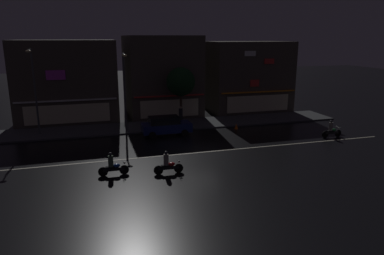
{
  "coord_description": "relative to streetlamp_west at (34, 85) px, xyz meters",
  "views": [
    {
      "loc": [
        -7.81,
        -24.33,
        8.41
      ],
      "look_at": [
        -0.42,
        1.26,
        1.65
      ],
      "focal_mm": 33.4,
      "sensor_mm": 36.0,
      "label": 1
    }
  ],
  "objects": [
    {
      "name": "parked_car_near_kerb",
      "position": [
        10.73,
        -2.84,
        -3.6
      ],
      "size": [
        4.3,
        1.98,
        1.67
      ],
      "color": "navy",
      "rests_on": "ground"
    },
    {
      "name": "motorcycle_opposite_lane",
      "position": [
        8.91,
        -11.94,
        -3.83
      ],
      "size": [
        1.9,
        0.6,
        1.52
      ],
      "rotation": [
        0.0,
        0.0,
        3.12
      ],
      "color": "black",
      "rests_on": "ground"
    },
    {
      "name": "pedestrian_on_sidewalk",
      "position": [
        12.81,
        -0.03,
        -3.49
      ],
      "size": [
        0.38,
        0.38,
        1.81
      ],
      "rotation": [
        0.0,
        0.0,
        4.77
      ],
      "color": "#232328",
      "rests_on": "sidewalk_far"
    },
    {
      "name": "street_tree",
      "position": [
        13.12,
        1.11,
        -0.31
      ],
      "size": [
        2.82,
        2.82,
        5.44
      ],
      "color": "#473323",
      "rests_on": "sidewalk_far"
    },
    {
      "name": "motorcycle_following",
      "position": [
        5.55,
        -11.25,
        -3.83
      ],
      "size": [
        1.9,
        0.6,
        1.52
      ],
      "rotation": [
        0.0,
        0.0,
        3.07
      ],
      "color": "black",
      "rests_on": "ground"
    },
    {
      "name": "storefront_left_block",
      "position": [
        2.34,
        5.87,
        -0.39
      ],
      "size": [
        9.76,
        6.84,
        8.15
      ],
      "color": "#4C443A",
      "rests_on": "ground"
    },
    {
      "name": "streetlamp_mid",
      "position": [
        7.57,
        -0.04,
        -0.23
      ],
      "size": [
        0.44,
        1.64,
        6.92
      ],
      "color": "#47494C",
      "rests_on": "sidewalk_far"
    },
    {
      "name": "streetlamp_west",
      "position": [
        0.0,
        0.0,
        0.0
      ],
      "size": [
        0.44,
        1.64,
        7.36
      ],
      "color": "#47494C",
      "rests_on": "sidewalk_far"
    },
    {
      "name": "storefront_right_block",
      "position": [
        12.31,
        7.07,
        -0.18
      ],
      "size": [
        7.62,
        9.23,
        8.59
      ],
      "color": "#4C443A",
      "rests_on": "ground"
    },
    {
      "name": "sidewalk_far",
      "position": [
        12.31,
        0.37,
        -4.4
      ],
      "size": [
        33.24,
        4.33,
        0.14
      ],
      "primitive_type": "cube",
      "color": "#424447",
      "rests_on": "ground"
    },
    {
      "name": "ground_plane",
      "position": [
        12.31,
        -8.41,
        -4.47
      ],
      "size": [
        140.0,
        140.0,
        0.0
      ],
      "primitive_type": "plane",
      "color": "black"
    },
    {
      "name": "lane_divider_stripe",
      "position": [
        12.31,
        -8.41,
        -4.46
      ],
      "size": [
        31.58,
        0.16,
        0.01
      ],
      "primitive_type": "cube",
      "color": "beige",
      "rests_on": "ground"
    },
    {
      "name": "storefront_center_block",
      "position": [
        22.28,
        5.81,
        -0.5
      ],
      "size": [
        9.16,
        6.72,
        7.94
      ],
      "color": "#4C443A",
      "rests_on": "ground"
    },
    {
      "name": "traffic_cone",
      "position": [
        17.56,
        -2.56,
        -4.19
      ],
      "size": [
        0.36,
        0.36,
        0.55
      ],
      "primitive_type": "cone",
      "color": "orange",
      "rests_on": "ground"
    },
    {
      "name": "motorcycle_lead",
      "position": [
        24.32,
        -7.48,
        -3.83
      ],
      "size": [
        1.9,
        0.6,
        1.52
      ],
      "rotation": [
        0.0,
        0.0,
        0.14
      ],
      "color": "black",
      "rests_on": "ground"
    }
  ]
}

